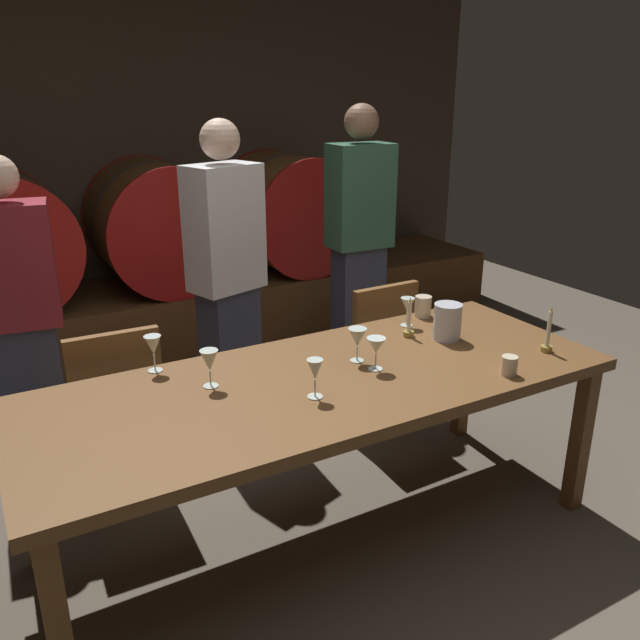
% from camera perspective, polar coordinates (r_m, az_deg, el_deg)
% --- Properties ---
extents(ground_plane, '(7.86, 7.86, 0.00)m').
position_cam_1_polar(ground_plane, '(2.98, 1.98, -18.85)').
color(ground_plane, brown).
extents(back_wall, '(6.04, 0.24, 2.79)m').
position_cam_1_polar(back_wall, '(5.23, -16.29, 14.03)').
color(back_wall, '#473A2D').
rests_on(back_wall, ground).
extents(barrel_shelf, '(5.44, 0.90, 0.50)m').
position_cam_1_polar(barrel_shelf, '(4.94, -13.47, 0.30)').
color(barrel_shelf, brown).
rests_on(barrel_shelf, ground).
extents(wine_barrel_left, '(0.90, 0.85, 0.90)m').
position_cam_1_polar(wine_barrel_left, '(4.61, -26.51, 6.28)').
color(wine_barrel_left, '#513319').
rests_on(wine_barrel_left, barrel_shelf).
extents(wine_barrel_center, '(0.90, 0.85, 0.90)m').
position_cam_1_polar(wine_barrel_center, '(4.76, -14.10, 8.17)').
color(wine_barrel_center, brown).
rests_on(wine_barrel_center, barrel_shelf).
extents(wine_barrel_right, '(0.90, 0.85, 0.90)m').
position_cam_1_polar(wine_barrel_right, '(5.13, -2.83, 9.55)').
color(wine_barrel_right, brown).
rests_on(wine_barrel_right, barrel_shelf).
extents(dining_table, '(2.40, 0.91, 0.76)m').
position_cam_1_polar(dining_table, '(2.63, 0.30, -6.49)').
color(dining_table, brown).
rests_on(dining_table, ground).
extents(chair_left, '(0.41, 0.41, 0.88)m').
position_cam_1_polar(chair_left, '(3.12, -17.65, -7.22)').
color(chair_left, brown).
rests_on(chair_left, ground).
extents(chair_right, '(0.41, 0.41, 0.88)m').
position_cam_1_polar(chair_right, '(3.62, 4.70, -2.50)').
color(chair_right, brown).
rests_on(chair_right, ground).
extents(guest_left, '(0.41, 0.29, 1.59)m').
position_cam_1_polar(guest_left, '(3.37, -25.01, -0.24)').
color(guest_left, '#33384C').
rests_on(guest_left, ground).
extents(guest_center, '(0.43, 0.34, 1.72)m').
position_cam_1_polar(guest_center, '(3.55, -8.25, 3.69)').
color(guest_center, '#33384C').
rests_on(guest_center, ground).
extents(guest_right, '(0.39, 0.26, 1.78)m').
position_cam_1_polar(guest_right, '(4.10, 3.47, 6.53)').
color(guest_right, '#33384C').
rests_on(guest_right, ground).
extents(candle_left, '(0.05, 0.05, 0.19)m').
position_cam_1_polar(candle_left, '(3.03, 7.88, -0.51)').
color(candle_left, olive).
rests_on(candle_left, dining_table).
extents(candle_right, '(0.05, 0.05, 0.21)m').
position_cam_1_polar(candle_right, '(3.00, 19.51, -1.59)').
color(candle_right, olive).
rests_on(candle_right, dining_table).
extents(pitcher, '(0.13, 0.13, 0.17)m').
position_cam_1_polar(pitcher, '(3.02, 11.22, -0.14)').
color(pitcher, silver).
rests_on(pitcher, dining_table).
extents(wine_glass_far_left, '(0.07, 0.07, 0.15)m').
position_cam_1_polar(wine_glass_far_left, '(2.71, -14.57, -2.26)').
color(wine_glass_far_left, silver).
rests_on(wine_glass_far_left, dining_table).
extents(wine_glass_left, '(0.07, 0.07, 0.15)m').
position_cam_1_polar(wine_glass_left, '(2.52, -9.78, -3.65)').
color(wine_glass_left, silver).
rests_on(wine_glass_left, dining_table).
extents(wine_glass_center_left, '(0.06, 0.06, 0.15)m').
position_cam_1_polar(wine_glass_center_left, '(2.40, -0.45, -4.55)').
color(wine_glass_center_left, silver).
rests_on(wine_glass_center_left, dining_table).
extents(wine_glass_center_right, '(0.08, 0.08, 0.15)m').
position_cam_1_polar(wine_glass_center_right, '(2.72, 3.33, -1.63)').
color(wine_glass_center_right, silver).
rests_on(wine_glass_center_right, dining_table).
extents(wine_glass_right, '(0.08, 0.08, 0.14)m').
position_cam_1_polar(wine_glass_right, '(2.65, 4.99, -2.35)').
color(wine_glass_right, silver).
rests_on(wine_glass_right, dining_table).
extents(wine_glass_far_right, '(0.07, 0.07, 0.14)m').
position_cam_1_polar(wine_glass_far_right, '(3.15, 7.76, 1.25)').
color(wine_glass_far_right, silver).
rests_on(wine_glass_far_right, dining_table).
extents(cup_left, '(0.07, 0.07, 0.08)m').
position_cam_1_polar(cup_left, '(2.72, 16.42, -3.89)').
color(cup_left, beige).
rests_on(cup_left, dining_table).
extents(cup_right, '(0.08, 0.08, 0.11)m').
position_cam_1_polar(cup_right, '(3.31, 9.12, 1.20)').
color(cup_right, beige).
rests_on(cup_right, dining_table).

